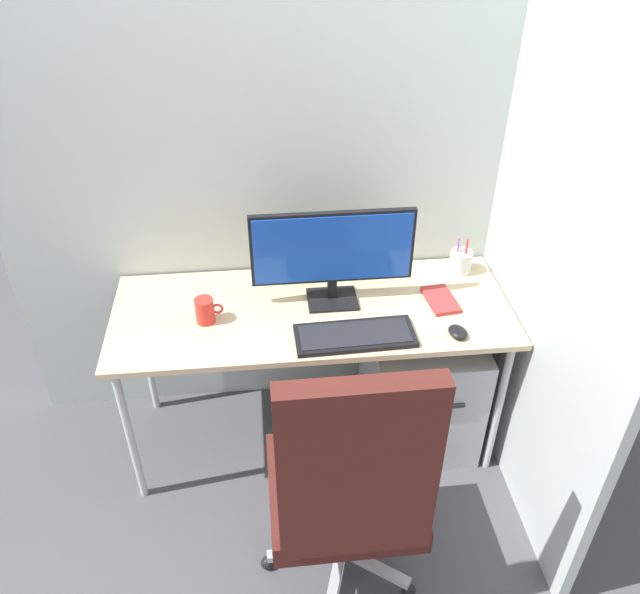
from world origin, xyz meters
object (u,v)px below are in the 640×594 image
keyboard (355,336)px  notebook (441,300)px  mouse (458,332)px  coffee_mug (205,310)px  filing_cabinet (420,384)px  office_chair (349,487)px  pen_holder (461,261)px  monitor (333,252)px

keyboard → notebook: size_ratio=2.43×
mouse → coffee_mug: 0.96m
filing_cabinet → keyboard: (-0.33, -0.18, 0.45)m
mouse → keyboard: bearing=162.1°
mouse → filing_cabinet: bearing=91.2°
office_chair → coffee_mug: 0.87m
pen_holder → filing_cabinet: bearing=-130.0°
office_chair → monitor: office_chair is taller
filing_cabinet → notebook: (0.05, 0.01, 0.45)m
filing_cabinet → pen_holder: 0.56m
coffee_mug → filing_cabinet: bearing=1.4°
filing_cabinet → mouse: 0.50m
office_chair → mouse: bearing=47.7°
office_chair → notebook: bearing=57.7°
monitor → coffee_mug: (-0.50, -0.09, -0.17)m
monitor → pen_holder: monitor is taller
office_chair → keyboard: 0.58m
keyboard → mouse: 0.39m
office_chair → monitor: bearing=87.3°
mouse → monitor: bearing=133.9°
coffee_mug → office_chair: bearing=-57.1°
monitor → notebook: size_ratio=3.39×
coffee_mug → pen_holder: bearing=12.6°
office_chair → notebook: 0.89m
pen_holder → coffee_mug: pen_holder is taller
office_chair → mouse: (0.48, 0.53, 0.16)m
filing_cabinet → mouse: size_ratio=6.60×
office_chair → notebook: (0.47, 0.74, 0.16)m
monitor → notebook: (0.43, -0.06, -0.22)m
filing_cabinet → keyboard: bearing=-151.4°
notebook → coffee_mug: (-0.93, -0.03, 0.04)m
office_chair → filing_cabinet: (0.42, 0.73, -0.29)m
office_chair → notebook: office_chair is taller
filing_cabinet → mouse: bearing=-74.5°
office_chair → monitor: size_ratio=1.83×
office_chair → pen_holder: bearing=57.5°
keyboard → monitor: bearing=102.8°
notebook → mouse: bearing=-94.1°
office_chair → monitor: 0.89m
filing_cabinet → mouse: mouse is taller
filing_cabinet → notebook: notebook is taller
keyboard → pen_holder: (0.51, 0.39, 0.04)m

